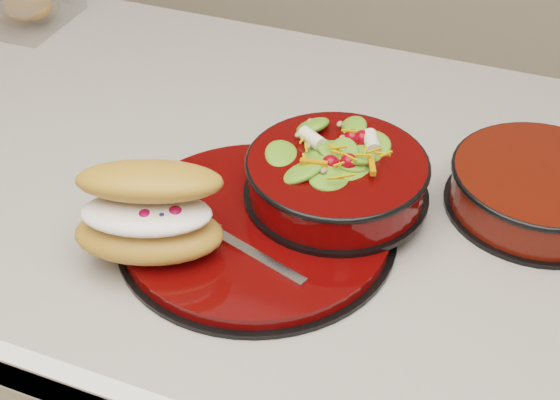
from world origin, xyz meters
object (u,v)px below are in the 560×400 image
at_px(salad_bowl, 337,172).
at_px(fork, 240,246).
at_px(dinner_plate, 257,228).
at_px(croissant, 150,212).
at_px(island_counter, 206,375).
at_px(extra_bowl, 540,188).

bearing_deg(salad_bowl, fork, -118.64).
height_order(dinner_plate, croissant, croissant).
bearing_deg(croissant, island_counter, 88.95).
bearing_deg(extra_bowl, salad_bowl, -157.73).
bearing_deg(fork, island_counter, 60.70).
distance_m(dinner_plate, croissant, 0.13).
height_order(fork, extra_bowl, extra_bowl).
bearing_deg(fork, dinner_plate, 17.66).
xyz_separation_m(island_counter, extra_bowl, (0.43, 0.05, 0.48)).
distance_m(salad_bowl, fork, 0.14).
bearing_deg(island_counter, croissant, -72.11).
height_order(island_counter, salad_bowl, salad_bowl).
bearing_deg(island_counter, fork, -47.30).
xyz_separation_m(dinner_plate, fork, (-0.00, -0.05, 0.01)).
relative_size(island_counter, extra_bowl, 5.86).
distance_m(fork, extra_bowl, 0.35).
xyz_separation_m(croissant, fork, (0.09, 0.03, -0.04)).
bearing_deg(island_counter, extra_bowl, 6.76).
xyz_separation_m(fork, extra_bowl, (0.28, 0.21, 0.01)).
bearing_deg(dinner_plate, fork, -90.35).
xyz_separation_m(dinner_plate, salad_bowl, (0.07, 0.08, 0.04)).
xyz_separation_m(island_counter, fork, (0.15, -0.16, 0.47)).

